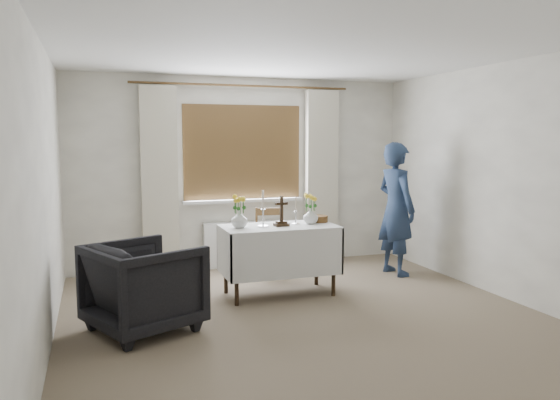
% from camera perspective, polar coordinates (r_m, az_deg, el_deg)
% --- Properties ---
extents(ground, '(5.00, 5.00, 0.00)m').
position_cam_1_polar(ground, '(5.18, 3.46, -12.72)').
color(ground, '#806D58').
rests_on(ground, ground).
extents(altar_table, '(1.24, 0.64, 0.76)m').
position_cam_1_polar(altar_table, '(5.97, -0.08, -6.32)').
color(altar_table, silver).
rests_on(altar_table, ground).
extents(wooden_chair, '(0.44, 0.44, 0.83)m').
position_cam_1_polar(wooden_chair, '(6.81, -0.90, -4.42)').
color(wooden_chair, brown).
rests_on(wooden_chair, ground).
extents(armchair, '(1.15, 1.13, 0.79)m').
position_cam_1_polar(armchair, '(5.03, -14.02, -8.77)').
color(armchair, black).
rests_on(armchair, ground).
extents(person, '(0.48, 0.66, 1.66)m').
position_cam_1_polar(person, '(6.96, 12.03, -0.90)').
color(person, navy).
rests_on(person, ground).
extents(radiator, '(1.10, 0.10, 0.60)m').
position_cam_1_polar(radiator, '(7.33, -3.73, -4.59)').
color(radiator, silver).
rests_on(radiator, ground).
extents(wooden_cross, '(0.16, 0.12, 0.33)m').
position_cam_1_polar(wooden_cross, '(5.85, 0.15, -1.17)').
color(wooden_cross, black).
rests_on(wooden_cross, altar_table).
extents(candlestick_left, '(0.11, 0.11, 0.39)m').
position_cam_1_polar(candlestick_left, '(5.81, -1.79, -0.89)').
color(candlestick_left, white).
rests_on(candlestick_left, altar_table).
extents(candlestick_right, '(0.09, 0.09, 0.30)m').
position_cam_1_polar(candlestick_right, '(5.98, 1.66, -1.13)').
color(candlestick_right, white).
rests_on(candlestick_right, altar_table).
extents(flower_vase_left, '(0.20, 0.20, 0.18)m').
position_cam_1_polar(flower_vase_left, '(5.77, -4.28, -2.01)').
color(flower_vase_left, silver).
rests_on(flower_vase_left, altar_table).
extents(flower_vase_right, '(0.17, 0.17, 0.17)m').
position_cam_1_polar(flower_vase_right, '(6.03, 3.23, -1.68)').
color(flower_vase_right, silver).
rests_on(flower_vase_right, altar_table).
extents(wicker_basket, '(0.23, 0.23, 0.07)m').
position_cam_1_polar(wicker_basket, '(6.17, 4.12, -1.97)').
color(wicker_basket, brown).
rests_on(wicker_basket, altar_table).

